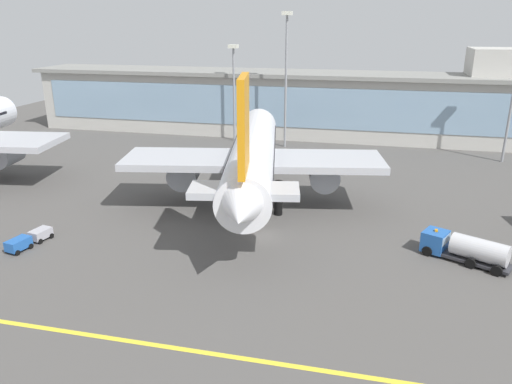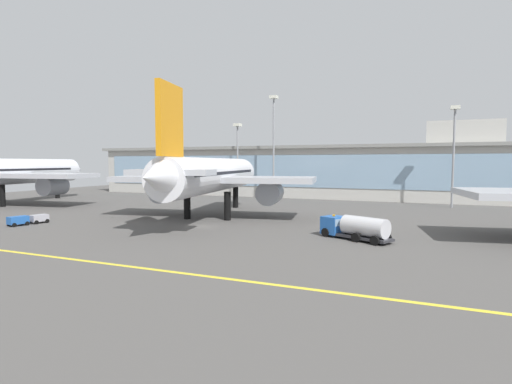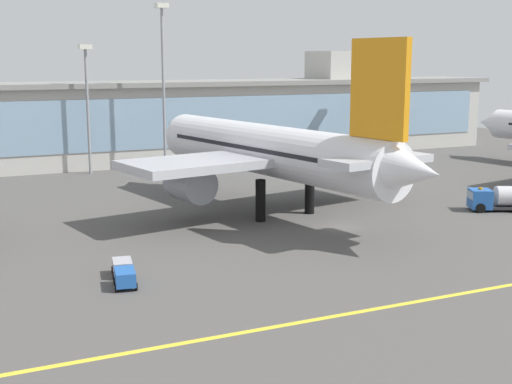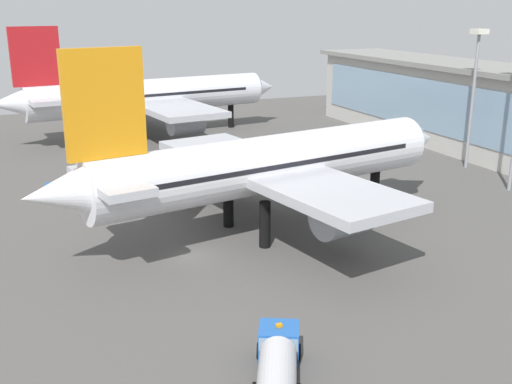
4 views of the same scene
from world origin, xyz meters
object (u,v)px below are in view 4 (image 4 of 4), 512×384
Objects in this scene: fuel_tanker_truck at (278,366)px; baggage_tug_near at (68,187)px; airliner_near_left at (148,97)px; airliner_near_right at (269,165)px; apron_light_mast_centre at (475,76)px.

fuel_tanker_truck is 1.59× the size of baggage_tug_near.
fuel_tanker_truck is at bearing 109.32° from baggage_tug_near.
airliner_near_left is at bearing -109.15° from baggage_tug_near.
apron_light_mast_centre is at bearing 8.66° from airliner_near_right.
apron_light_mast_centre reaches higher than airliner_near_left.
baggage_tug_near is at bearing 35.02° from fuel_tanker_truck.
apron_light_mast_centre is at bearing -25.05° from fuel_tanker_truck.
baggage_tug_near is (-46.88, -7.31, -0.72)m from fuel_tanker_truck.
airliner_near_right is (52.41, 0.36, -0.04)m from airliner_near_left.
airliner_near_right is at bearing 139.97° from baggage_tug_near.
airliner_near_left is 35.96m from baggage_tug_near.
airliner_near_right is 27.91m from fuel_tanker_truck.
airliner_near_left is 2.69× the size of apron_light_mast_centre.
baggage_tug_near is at bearing -127.45° from airliner_near_left.
fuel_tanker_truck is 61.85m from apron_light_mast_centre.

